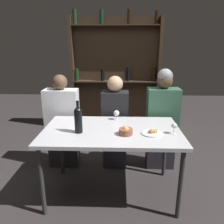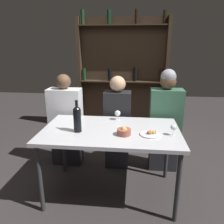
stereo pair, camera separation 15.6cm
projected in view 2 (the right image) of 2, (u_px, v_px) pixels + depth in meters
name	position (u px, v px, depth m)	size (l,w,h in m)	color
ground_plane	(111.00, 192.00, 2.49)	(10.00, 10.00, 0.00)	#332D2D
dining_table	(111.00, 135.00, 2.28)	(1.42, 0.84, 0.77)	silver
wine_rack_wall	(122.00, 73.00, 4.08)	(1.65, 0.21, 2.19)	#38281C
wine_bottle	(77.00, 118.00, 2.17)	(0.08, 0.08, 0.33)	black
wine_glass_0	(173.00, 128.00, 2.09)	(0.06, 0.06, 0.11)	silver
wine_glass_1	(118.00, 114.00, 2.53)	(0.07, 0.07, 0.11)	silver
food_plate_0	(151.00, 134.00, 2.12)	(0.20, 0.20, 0.05)	silver
snack_bowl	(124.00, 132.00, 2.12)	(0.14, 0.14, 0.08)	#995142
seated_person_left	(66.00, 123.00, 2.95)	(0.43, 0.22, 1.25)	#26262B
seated_person_center	(117.00, 125.00, 2.88)	(0.34, 0.22, 1.24)	#26262B
seated_person_right	(165.00, 123.00, 2.81)	(0.40, 0.22, 1.33)	#26262B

